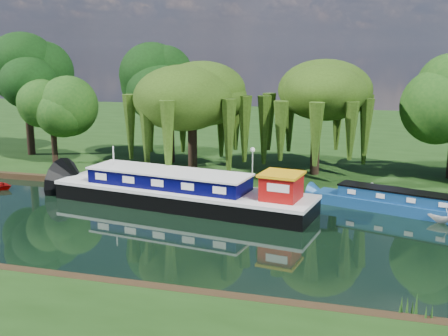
% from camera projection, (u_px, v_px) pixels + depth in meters
% --- Properties ---
extents(ground, '(120.00, 120.00, 0.00)m').
position_uv_depth(ground, '(201.00, 232.00, 31.38)').
color(ground, black).
extents(far_bank, '(120.00, 52.00, 0.45)m').
position_uv_depth(far_bank, '(295.00, 135.00, 63.25)').
color(far_bank, black).
rests_on(far_bank, ground).
extents(dutch_barge, '(17.89, 6.47, 3.69)m').
position_uv_depth(dutch_barge, '(184.00, 192.00, 36.28)').
color(dutch_barge, black).
rests_on(dutch_barge, ground).
extents(narrowboat, '(10.73, 4.76, 1.56)m').
position_uv_depth(narrowboat, '(398.00, 204.00, 35.01)').
color(narrowboat, navy).
rests_on(narrowboat, ground).
extents(white_cruiser, '(2.30, 2.03, 1.14)m').
position_uv_depth(white_cruiser, '(446.00, 223.00, 33.00)').
color(white_cruiser, silver).
rests_on(white_cruiser, ground).
extents(willow_left, '(6.75, 6.75, 8.09)m').
position_uv_depth(willow_left, '(192.00, 98.00, 41.86)').
color(willow_left, black).
rests_on(willow_left, far_bank).
extents(willow_right, '(6.46, 6.46, 7.86)m').
position_uv_depth(willow_right, '(317.00, 100.00, 42.19)').
color(willow_right, black).
rests_on(willow_right, far_bank).
extents(tree_far_left, '(4.36, 4.36, 7.02)m').
position_uv_depth(tree_far_left, '(52.00, 106.00, 46.51)').
color(tree_far_left, black).
rests_on(tree_far_left, far_bank).
extents(tree_far_back, '(5.82, 5.82, 9.78)m').
position_uv_depth(tree_far_back, '(26.00, 79.00, 49.74)').
color(tree_far_back, black).
rests_on(tree_far_back, far_bank).
extents(tree_far_mid, '(5.56, 5.56, 9.11)m').
position_uv_depth(tree_far_mid, '(170.00, 88.00, 46.41)').
color(tree_far_mid, black).
rests_on(tree_far_mid, far_bank).
extents(lamppost, '(0.36, 0.36, 2.56)m').
position_uv_depth(lamppost, '(252.00, 155.00, 40.57)').
color(lamppost, silver).
rests_on(lamppost, far_bank).
extents(mooring_posts, '(19.16, 0.16, 1.00)m').
position_uv_depth(mooring_posts, '(231.00, 181.00, 39.19)').
color(mooring_posts, silver).
rests_on(mooring_posts, far_bank).
extents(reeds_near, '(33.70, 1.50, 1.10)m').
position_uv_depth(reeds_near, '(305.00, 295.00, 22.30)').
color(reeds_near, '#174111').
rests_on(reeds_near, ground).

